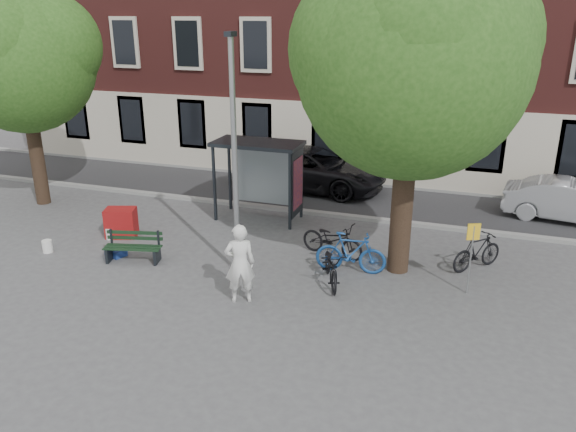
# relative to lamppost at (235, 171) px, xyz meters

# --- Properties ---
(ground) EXTENTS (90.00, 90.00, 0.00)m
(ground) POSITION_rel_lamppost_xyz_m (0.00, 0.00, -2.78)
(ground) COLOR #4C4C4F
(ground) RESTS_ON ground
(road) EXTENTS (40.00, 4.00, 0.01)m
(road) POSITION_rel_lamppost_xyz_m (0.00, 7.00, -2.78)
(road) COLOR #28282B
(road) RESTS_ON ground
(curb_near) EXTENTS (40.00, 0.25, 0.12)m
(curb_near) POSITION_rel_lamppost_xyz_m (0.00, 5.00, -2.72)
(curb_near) COLOR gray
(curb_near) RESTS_ON ground
(curb_far) EXTENTS (40.00, 0.25, 0.12)m
(curb_far) POSITION_rel_lamppost_xyz_m (0.00, 9.00, -2.72)
(curb_far) COLOR gray
(curb_far) RESTS_ON ground
(building_row) EXTENTS (30.00, 8.00, 14.00)m
(building_row) POSITION_rel_lamppost_xyz_m (0.00, 13.00, 4.22)
(building_row) COLOR maroon
(building_row) RESTS_ON ground
(lamppost) EXTENTS (0.28, 0.35, 6.11)m
(lamppost) POSITION_rel_lamppost_xyz_m (0.00, 0.00, 0.00)
(lamppost) COLOR #9EA0A3
(lamppost) RESTS_ON ground
(tree_right) EXTENTS (5.76, 5.60, 8.20)m
(tree_right) POSITION_rel_lamppost_xyz_m (4.01, 1.38, 2.83)
(tree_right) COLOR black
(tree_right) RESTS_ON ground
(tree_left) EXTENTS (5.18, 4.86, 7.40)m
(tree_left) POSITION_rel_lamppost_xyz_m (-8.99, 2.88, 2.43)
(tree_left) COLOR black
(tree_left) RESTS_ON ground
(bus_shelter) EXTENTS (2.85, 1.45, 2.62)m
(bus_shelter) POSITION_rel_lamppost_xyz_m (-0.61, 4.11, -0.87)
(bus_shelter) COLOR #1E2328
(bus_shelter) RESTS_ON ground
(painter) EXTENTS (0.85, 0.73, 1.96)m
(painter) POSITION_rel_lamppost_xyz_m (0.70, -1.44, -1.80)
(painter) COLOR white
(painter) RESTS_ON ground
(bench) EXTENTS (1.64, 0.87, 0.81)m
(bench) POSITION_rel_lamppost_xyz_m (-3.03, -0.28, -2.41)
(bench) COLOR #1E2328
(bench) RESTS_ON ground
(bike_a) EXTENTS (2.03, 1.16, 1.01)m
(bike_a) POSITION_rel_lamppost_xyz_m (2.10, 1.82, -2.28)
(bike_a) COLOR black
(bike_a) RESTS_ON ground
(bike_b) EXTENTS (1.91, 0.72, 1.12)m
(bike_b) POSITION_rel_lamppost_xyz_m (2.82, 0.96, -2.22)
(bike_b) COLOR #1A4991
(bike_b) RESTS_ON ground
(bike_c) EXTENTS (1.28, 1.92, 0.96)m
(bike_c) POSITION_rel_lamppost_xyz_m (2.51, 0.15, -2.31)
(bike_c) COLOR black
(bike_c) RESTS_ON ground
(bike_d) EXTENTS (1.49, 1.56, 1.01)m
(bike_d) POSITION_rel_lamppost_xyz_m (5.98, 2.24, -2.28)
(bike_d) COLOR black
(bike_d) RESTS_ON ground
(car_dark) EXTENTS (5.95, 3.21, 1.58)m
(car_dark) POSITION_rel_lamppost_xyz_m (-0.28, 7.88, -1.99)
(car_dark) COLOR black
(car_dark) RESTS_ON ground
(car_silver) EXTENTS (4.26, 1.95, 1.36)m
(car_silver) POSITION_rel_lamppost_xyz_m (8.75, 7.13, -2.11)
(car_silver) COLOR #9FA1A7
(car_silver) RESTS_ON ground
(red_stand) EXTENTS (1.04, 0.86, 0.90)m
(red_stand) POSITION_rel_lamppost_xyz_m (-4.40, 1.15, -2.33)
(red_stand) COLOR maroon
(red_stand) RESTS_ON ground
(blue_crate) EXTENTS (0.65, 0.56, 0.20)m
(blue_crate) POSITION_rel_lamppost_xyz_m (-3.73, -0.14, -2.68)
(blue_crate) COLOR navy
(blue_crate) RESTS_ON ground
(bucket_a) EXTENTS (0.29, 0.29, 0.36)m
(bucket_a) POSITION_rel_lamppost_xyz_m (-5.73, -0.58, -2.60)
(bucket_a) COLOR white
(bucket_a) RESTS_ON ground
(bucket_b) EXTENTS (0.32, 0.32, 0.36)m
(bucket_b) POSITION_rel_lamppost_xyz_m (-4.64, 0.90, -2.60)
(bucket_b) COLOR silver
(bucket_b) RESTS_ON ground
(bucket_c) EXTENTS (0.33, 0.33, 0.36)m
(bucket_c) POSITION_rel_lamppost_xyz_m (-4.64, 0.87, -2.60)
(bucket_c) COLOR silver
(bucket_c) RESTS_ON ground
(notice_sign) EXTENTS (0.30, 0.16, 1.83)m
(notice_sign) POSITION_rel_lamppost_xyz_m (5.81, 0.73, -1.47)
(notice_sign) COLOR #9EA0A3
(notice_sign) RESTS_ON ground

